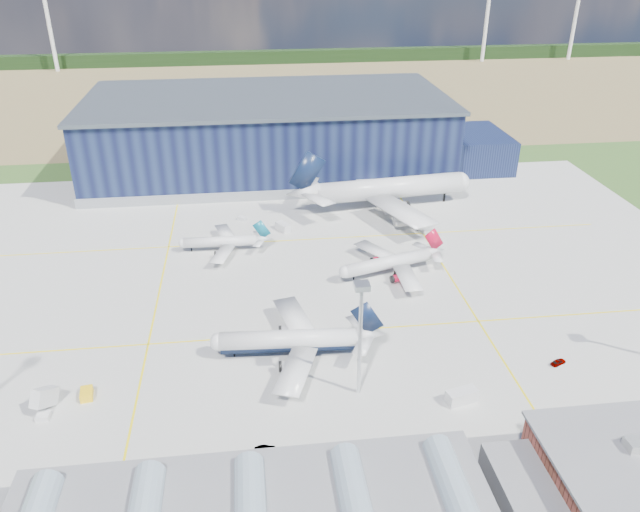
{
  "coord_description": "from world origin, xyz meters",
  "views": [
    {
      "loc": [
        -7.88,
        -118.34,
        74.58
      ],
      "look_at": [
        7.57,
        7.56,
        9.0
      ],
      "focal_mm": 35.0,
      "sensor_mm": 36.0,
      "label": 1
    }
  ],
  "objects_px": {
    "airliner_widebody": "(390,178)",
    "airliner_regional": "(220,237)",
    "gse_van_a": "(462,396)",
    "gse_cart_b": "(242,219)",
    "gse_van_b": "(283,227)",
    "airstair": "(46,402)",
    "airliner_red": "(388,256)",
    "gse_tug_a": "(87,394)",
    "hangar": "(276,137)",
    "car_a": "(558,362)",
    "car_b": "(265,450)",
    "light_mast_center": "(361,322)",
    "gse_cart_a": "(424,230)",
    "airliner_navy": "(289,331)"
  },
  "relations": [
    {
      "from": "hangar",
      "to": "gse_van_a",
      "type": "distance_m",
      "value": 132.4
    },
    {
      "from": "airliner_red",
      "to": "gse_van_b",
      "type": "xyz_separation_m",
      "value": [
        -23.74,
        28.46,
        -3.72
      ]
    },
    {
      "from": "hangar",
      "to": "airliner_regional",
      "type": "relative_size",
      "value": 5.84
    },
    {
      "from": "light_mast_center",
      "to": "airliner_red",
      "type": "bearing_deg",
      "value": 70.89
    },
    {
      "from": "hangar",
      "to": "airliner_red",
      "type": "height_order",
      "value": "hangar"
    },
    {
      "from": "airliner_red",
      "to": "airstair",
      "type": "xyz_separation_m",
      "value": [
        -70.33,
        -41.0,
        -3.21
      ]
    },
    {
      "from": "airliner_widebody",
      "to": "gse_tug_a",
      "type": "xyz_separation_m",
      "value": [
        -73.66,
        -80.35,
        -8.77
      ]
    },
    {
      "from": "hangar",
      "to": "gse_van_a",
      "type": "relative_size",
      "value": 25.61
    },
    {
      "from": "light_mast_center",
      "to": "gse_van_b",
      "type": "distance_m",
      "value": 73.7
    },
    {
      "from": "airliner_regional",
      "to": "airliner_red",
      "type": "bearing_deg",
      "value": 158.34
    },
    {
      "from": "airliner_widebody",
      "to": "airstair",
      "type": "xyz_separation_m",
      "value": [
        -80.0,
        -82.7,
        -7.87
      ]
    },
    {
      "from": "gse_van_a",
      "to": "airstair",
      "type": "distance_m",
      "value": 73.58
    },
    {
      "from": "airliner_red",
      "to": "airliner_widebody",
      "type": "height_order",
      "value": "airliner_widebody"
    },
    {
      "from": "airliner_widebody",
      "to": "airliner_regional",
      "type": "height_order",
      "value": "airliner_widebody"
    },
    {
      "from": "gse_van_a",
      "to": "gse_cart_b",
      "type": "distance_m",
      "value": 93.18
    },
    {
      "from": "airliner_regional",
      "to": "gse_tug_a",
      "type": "distance_m",
      "value": 61.17
    },
    {
      "from": "gse_van_b",
      "to": "gse_cart_b",
      "type": "distance_m",
      "value": 14.25
    },
    {
      "from": "airliner_navy",
      "to": "airliner_widebody",
      "type": "xyz_separation_m",
      "value": [
        36.24,
        72.01,
        3.8
      ]
    },
    {
      "from": "airliner_navy",
      "to": "light_mast_center",
      "type": "bearing_deg",
      "value": 135.33
    },
    {
      "from": "gse_tug_a",
      "to": "hangar",
      "type": "bearing_deg",
      "value": 62.24
    },
    {
      "from": "gse_tug_a",
      "to": "gse_cart_b",
      "type": "bearing_deg",
      "value": 60.56
    },
    {
      "from": "airstair",
      "to": "car_b",
      "type": "xyz_separation_m",
      "value": [
        37.78,
        -15.15,
        -1.04
      ]
    },
    {
      "from": "gse_tug_a",
      "to": "gse_van_b",
      "type": "relative_size",
      "value": 0.72
    },
    {
      "from": "light_mast_center",
      "to": "gse_van_b",
      "type": "xyz_separation_m",
      "value": [
        -8.75,
        71.76,
        -14.33
      ]
    },
    {
      "from": "airliner_widebody",
      "to": "car_a",
      "type": "relative_size",
      "value": 17.31
    },
    {
      "from": "gse_cart_a",
      "to": "gse_van_b",
      "type": "height_order",
      "value": "gse_van_b"
    },
    {
      "from": "airliner_widebody",
      "to": "light_mast_center",
      "type": "bearing_deg",
      "value": -112.35
    },
    {
      "from": "hangar",
      "to": "airliner_regional",
      "type": "height_order",
      "value": "hangar"
    },
    {
      "from": "light_mast_center",
      "to": "gse_van_b",
      "type": "bearing_deg",
      "value": 96.95
    },
    {
      "from": "car_b",
      "to": "airliner_widebody",
      "type": "bearing_deg",
      "value": -23.92
    },
    {
      "from": "gse_van_b",
      "to": "gse_van_a",
      "type": "bearing_deg",
      "value": -101.0
    },
    {
      "from": "gse_cart_b",
      "to": "airstair",
      "type": "xyz_separation_m",
      "value": [
        -35.15,
        -77.95,
        1.05
      ]
    },
    {
      "from": "gse_cart_a",
      "to": "gse_cart_b",
      "type": "bearing_deg",
      "value": 148.65
    },
    {
      "from": "airliner_regional",
      "to": "car_a",
      "type": "height_order",
      "value": "airliner_regional"
    },
    {
      "from": "airliner_navy",
      "to": "gse_tug_a",
      "type": "height_order",
      "value": "airliner_navy"
    },
    {
      "from": "hangar",
      "to": "gse_tug_a",
      "type": "xyz_separation_m",
      "value": [
        -41.8,
        -120.16,
        -10.89
      ]
    },
    {
      "from": "gse_van_a",
      "to": "car_a",
      "type": "relative_size",
      "value": 1.68
    },
    {
      "from": "airliner_regional",
      "to": "airstair",
      "type": "xyz_separation_m",
      "value": [
        -29.44,
        -58.89,
        -2.43
      ]
    },
    {
      "from": "gse_van_a",
      "to": "car_a",
      "type": "xyz_separation_m",
      "value": [
        22.25,
        8.27,
        -0.66
      ]
    },
    {
      "from": "gse_cart_a",
      "to": "gse_van_a",
      "type": "bearing_deg",
      "value": -115.58
    },
    {
      "from": "light_mast_center",
      "to": "car_b",
      "type": "relative_size",
      "value": 6.6
    },
    {
      "from": "light_mast_center",
      "to": "car_a",
      "type": "height_order",
      "value": "light_mast_center"
    },
    {
      "from": "hangar",
      "to": "car_a",
      "type": "height_order",
      "value": "hangar"
    },
    {
      "from": "gse_cart_a",
      "to": "car_b",
      "type": "distance_m",
      "value": 92.13
    },
    {
      "from": "car_a",
      "to": "gse_cart_b",
      "type": "bearing_deg",
      "value": 13.77
    },
    {
      "from": "gse_van_b",
      "to": "gse_cart_b",
      "type": "height_order",
      "value": "gse_van_b"
    },
    {
      "from": "airliner_regional",
      "to": "gse_tug_a",
      "type": "height_order",
      "value": "airliner_regional"
    },
    {
      "from": "hangar",
      "to": "light_mast_center",
      "type": "distance_m",
      "value": 125.07
    },
    {
      "from": "light_mast_center",
      "to": "airliner_navy",
      "type": "bearing_deg",
      "value": 131.69
    },
    {
      "from": "gse_cart_b",
      "to": "airliner_widebody",
      "type": "bearing_deg",
      "value": -47.24
    }
  ]
}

